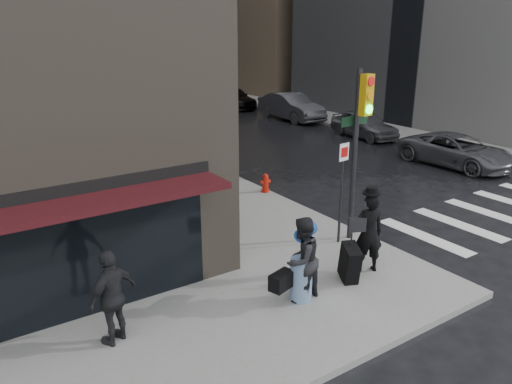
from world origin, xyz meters
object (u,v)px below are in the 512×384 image
at_px(parked_car_2, 291,107).
at_px(parked_car_6, 135,75).
at_px(parked_car_5, 168,82).
at_px(parked_car_0, 457,150).
at_px(traffic_light, 358,134).
at_px(parked_car_3, 233,98).
at_px(parked_car_1, 364,124).
at_px(parked_car_4, 192,88).
at_px(man_jeans, 301,260).
at_px(fire_hydrant, 265,184).
at_px(man_overcoat, 365,238).
at_px(man_greycoat, 112,297).

distance_m(parked_car_2, parked_car_6, 24.60).
height_order(parked_car_5, parked_car_6, parked_car_6).
bearing_deg(parked_car_5, parked_car_2, -89.74).
height_order(parked_car_0, parked_car_5, parked_car_5).
height_order(traffic_light, parked_car_0, traffic_light).
bearing_deg(parked_car_3, traffic_light, -108.61).
distance_m(parked_car_1, parked_car_2, 6.15).
bearing_deg(parked_car_3, parked_car_1, -82.31).
xyz_separation_m(parked_car_0, parked_car_5, (0.89, 30.74, 0.02)).
relative_size(parked_car_0, parked_car_4, 1.04).
height_order(man_jeans, parked_car_3, man_jeans).
height_order(fire_hydrant, parked_car_2, parked_car_2).
xyz_separation_m(traffic_light, fire_hydrant, (0.37, 4.59, -2.61)).
bearing_deg(parked_car_6, fire_hydrant, -105.30).
bearing_deg(man_overcoat, parked_car_1, -110.83).
distance_m(man_greycoat, parked_car_6, 44.17).
bearing_deg(man_greycoat, fire_hydrant, -168.07).
relative_size(parked_car_0, parked_car_3, 1.01).
distance_m(man_overcoat, parked_car_2, 20.45).
height_order(man_jeans, man_greycoat, man_jeans).
height_order(parked_car_3, parked_car_4, parked_car_4).
relative_size(fire_hydrant, parked_car_6, 0.11).
xyz_separation_m(parked_car_2, parked_car_6, (-0.67, 24.59, -0.00)).
xyz_separation_m(man_overcoat, man_jeans, (-1.97, -0.12, 0.04)).
xyz_separation_m(fire_hydrant, parked_car_5, (9.76, 29.45, 0.24)).
bearing_deg(fire_hydrant, man_overcoat, -103.91).
bearing_deg(parked_car_3, man_overcoat, -109.58).
relative_size(man_greycoat, fire_hydrant, 2.80).
height_order(man_overcoat, traffic_light, traffic_light).
height_order(man_overcoat, parked_car_4, man_overcoat).
relative_size(fire_hydrant, parked_car_3, 0.14).
distance_m(parked_car_0, parked_car_2, 12.32).
xyz_separation_m(parked_car_2, parked_car_5, (0.12, 18.45, -0.14)).
bearing_deg(parked_car_0, parked_car_2, 84.06).
bearing_deg(man_greycoat, parked_car_5, -141.37).
relative_size(man_overcoat, parked_car_3, 0.45).
xyz_separation_m(traffic_light, parked_car_3, (9.53, 21.74, -2.37)).
bearing_deg(parked_car_5, parked_car_4, -95.62).
relative_size(man_jeans, parked_car_3, 0.39).
height_order(parked_car_2, parked_car_5, parked_car_2).
bearing_deg(man_greycoat, parked_car_1, -174.01).
height_order(man_greycoat, fire_hydrant, man_greycoat).
relative_size(man_jeans, parked_car_0, 0.39).
xyz_separation_m(man_jeans, traffic_light, (3.12, 1.66, 1.98)).
relative_size(man_greycoat, traffic_light, 0.41).
bearing_deg(man_overcoat, parked_car_0, -130.19).
distance_m(parked_car_5, parked_car_6, 6.20).
bearing_deg(parked_car_3, parked_car_2, -80.51).
bearing_deg(parked_car_1, traffic_light, -132.46).
bearing_deg(parked_car_1, fire_hydrant, -149.01).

